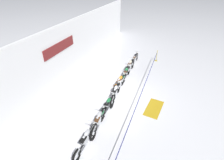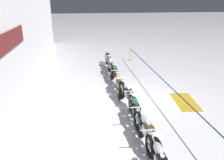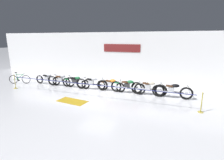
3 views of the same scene
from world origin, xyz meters
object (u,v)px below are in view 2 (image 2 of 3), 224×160
motorcycle_orange_4 (118,84)px  stanchion_far_left (175,94)px  motorcycle_green_2 (136,111)px  motorcycle_silver_3 (128,95)px  motorcycle_green_5 (116,74)px  floor_banner (185,102)px  motorcycle_silver_1 (147,132)px  stanchion_mid_left (130,56)px  motorcycle_black_7 (109,60)px  motorcycle_cream_6 (111,67)px

motorcycle_orange_4 → stanchion_far_left: 2.85m
motorcycle_green_2 → motorcycle_silver_3: size_ratio=0.97×
motorcycle_green_5 → floor_banner: (-2.68, -2.66, -0.48)m
motorcycle_green_2 → motorcycle_silver_3: motorcycle_silver_3 is taller
motorcycle_silver_1 → stanchion_mid_left: bearing=-10.0°
motorcycle_silver_1 → floor_banner: motorcycle_silver_1 is taller
stanchion_far_left → stanchion_mid_left: (7.71, -0.00, -0.40)m
motorcycle_black_7 → stanchion_mid_left: bearing=-50.7°
motorcycle_silver_1 → floor_banner: 3.73m
motorcycle_orange_4 → stanchion_far_left: size_ratio=0.18×
motorcycle_orange_4 → motorcycle_black_7: (4.12, -0.08, 0.03)m
stanchion_mid_left → floor_banner: 7.04m
motorcycle_orange_4 → motorcycle_cream_6: (2.65, -0.02, 0.02)m
motorcycle_green_2 → floor_banner: bearing=-62.8°
motorcycle_orange_4 → motorcycle_silver_1: bearing=-177.8°
stanchion_mid_left → motorcycle_black_7: bearing=129.3°
motorcycle_black_7 → motorcycle_silver_3: bearing=-179.2°
motorcycle_green_5 → motorcycle_black_7: 2.85m
motorcycle_green_5 → motorcycle_orange_4: bearing=176.4°
motorcycle_cream_6 → floor_banner: bearing=-146.1°
motorcycle_silver_1 → stanchion_mid_left: stanchion_mid_left is taller
stanchion_far_left → floor_banner: size_ratio=6.74×
motorcycle_silver_1 → stanchion_far_left: 2.57m
motorcycle_black_7 → stanchion_far_left: size_ratio=0.20×
motorcycle_green_5 → motorcycle_cream_6: (1.38, 0.06, 0.00)m
motorcycle_green_5 → floor_banner: bearing=-135.2°
stanchion_mid_left → floor_banner: (-6.98, -0.89, -0.35)m
motorcycle_silver_3 → motorcycle_silver_1: bearing=179.9°
motorcycle_cream_6 → motorcycle_green_2: bearing=-178.6°
motorcycle_cream_6 → floor_banner: (-4.06, -2.73, -0.48)m
motorcycle_silver_3 → motorcycle_cream_6: bearing=2.0°
motorcycle_silver_3 → stanchion_mid_left: size_ratio=2.34×
motorcycle_green_2 → motorcycle_orange_4: size_ratio=1.09×
motorcycle_black_7 → motorcycle_cream_6: bearing=177.4°
motorcycle_black_7 → stanchion_far_left: (-6.27, -1.77, 0.27)m
motorcycle_green_2 → stanchion_mid_left: 8.48m
stanchion_far_left → floor_banner: bearing=-50.5°
motorcycle_silver_1 → motorcycle_cream_6: (6.71, 0.14, 0.01)m
stanchion_far_left → stanchion_mid_left: bearing=-0.0°
motorcycle_cream_6 → motorcycle_green_5: bearing=-177.3°
motorcycle_orange_4 → motorcycle_green_5: (1.27, -0.08, 0.02)m
motorcycle_cream_6 → motorcycle_black_7: 1.47m
motorcycle_green_2 → motorcycle_green_5: 4.02m
motorcycle_black_7 → stanchion_mid_left: 2.29m
motorcycle_cream_6 → stanchion_far_left: bearing=-159.1°
motorcycle_green_5 → floor_banner: 3.81m
motorcycle_orange_4 → motorcycle_black_7: size_ratio=0.90×
motorcycle_orange_4 → stanchion_mid_left: 5.87m
motorcycle_green_5 → stanchion_far_left: (-3.42, -1.77, 0.27)m
motorcycle_silver_3 → floor_banner: bearing=-90.4°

